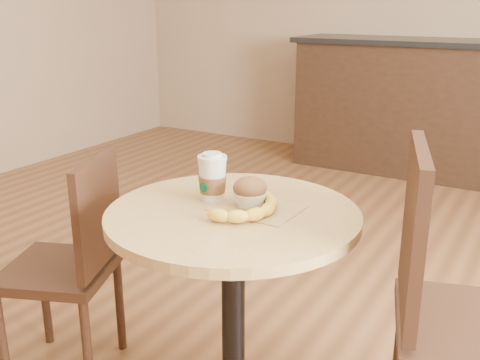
{
  "coord_description": "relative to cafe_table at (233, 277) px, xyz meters",
  "views": [
    {
      "loc": [
        0.81,
        -1.3,
        1.32
      ],
      "look_at": [
        0.05,
        0.01,
        0.83
      ],
      "focal_mm": 42.0,
      "sensor_mm": 36.0,
      "label": 1
    }
  ],
  "objects": [
    {
      "name": "cafe_table",
      "position": [
        0.0,
        0.0,
        0.0
      ],
      "size": [
        0.72,
        0.72,
        0.75
      ],
      "color": "black",
      "rests_on": "ground"
    },
    {
      "name": "chair_left",
      "position": [
        -0.64,
        -0.02,
        -0.09
      ],
      "size": [
        0.47,
        0.47,
        0.82
      ],
      "rotation": [
        0.0,
        0.0,
        -1.19
      ],
      "color": "#351F12",
      "rests_on": "ground"
    },
    {
      "name": "chair_right",
      "position": [
        0.6,
        0.15,
        -0.01
      ],
      "size": [
        0.53,
        0.53,
        0.97
      ],
      "rotation": [
        0.0,
        0.0,
        1.86
      ],
      "color": "#351F12",
      "rests_on": "ground"
    },
    {
      "name": "service_counter",
      "position": [
        -0.05,
        3.21,
        -0.02
      ],
      "size": [
        2.3,
        0.65,
        1.04
      ],
      "color": "black",
      "rests_on": "ground"
    },
    {
      "name": "kraft_bag",
      "position": [
        0.05,
        0.05,
        0.21
      ],
      "size": [
        0.25,
        0.19,
        0.0
      ],
      "primitive_type": "cube",
      "rotation": [
        0.0,
        0.0,
        -0.04
      ],
      "color": "#A78750",
      "rests_on": "cafe_table"
    },
    {
      "name": "coffee_cup",
      "position": [
        -0.1,
        0.05,
        0.27
      ],
      "size": [
        0.09,
        0.09,
        0.15
      ],
      "rotation": [
        0.0,
        0.0,
        -0.09
      ],
      "color": "silver",
      "rests_on": "cafe_table"
    },
    {
      "name": "muffin",
      "position": [
        0.03,
        0.05,
        0.26
      ],
      "size": [
        0.1,
        0.1,
        0.09
      ],
      "color": "silver",
      "rests_on": "kraft_bag"
    },
    {
      "name": "banana",
      "position": [
        0.06,
        -0.0,
        0.23
      ],
      "size": [
        0.23,
        0.3,
        0.04
      ],
      "primitive_type": null,
      "rotation": [
        0.0,
        0.0,
        -0.32
      ],
      "color": "yellow",
      "rests_on": "kraft_bag"
    }
  ]
}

